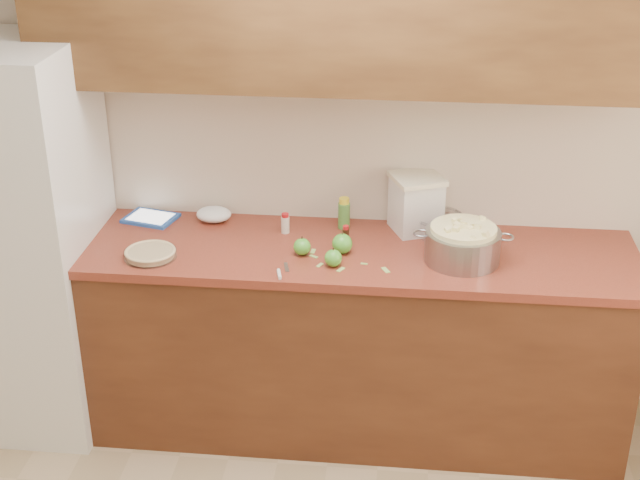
# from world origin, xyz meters

# --- Properties ---
(room_shell) EXTENTS (3.60, 3.60, 3.60)m
(room_shell) POSITION_xyz_m (0.00, 0.00, 1.30)
(room_shell) COLOR tan
(room_shell) RESTS_ON ground
(counter_run) EXTENTS (2.64, 0.68, 0.92)m
(counter_run) POSITION_xyz_m (0.00, 1.48, 0.46)
(counter_run) COLOR #5A2F19
(counter_run) RESTS_ON ground
(upper_cabinets) EXTENTS (2.60, 0.34, 0.70)m
(upper_cabinets) POSITION_xyz_m (0.00, 1.63, 1.95)
(upper_cabinets) COLOR brown
(upper_cabinets) RESTS_ON room_shell
(fridge) EXTENTS (0.70, 0.70, 1.80)m
(fridge) POSITION_xyz_m (-1.44, 1.44, 0.90)
(fridge) COLOR white
(fridge) RESTS_ON ground
(pie) EXTENTS (0.23, 0.23, 0.04)m
(pie) POSITION_xyz_m (-0.78, 1.30, 0.94)
(pie) COLOR silver
(pie) RESTS_ON counter_run
(colander) EXTENTS (0.42, 0.32, 0.16)m
(colander) POSITION_xyz_m (0.55, 1.41, 1.00)
(colander) COLOR gray
(colander) RESTS_ON counter_run
(flour_canister) EXTENTS (0.28, 0.28, 0.26)m
(flour_canister) POSITION_xyz_m (0.34, 1.71, 1.05)
(flour_canister) COLOR white
(flour_canister) RESTS_ON counter_run
(tablet) EXTENTS (0.27, 0.23, 0.02)m
(tablet) POSITION_xyz_m (-0.89, 1.69, 0.93)
(tablet) COLOR #2555B1
(tablet) RESTS_ON counter_run
(paring_knife) EXTENTS (0.05, 0.16, 0.02)m
(paring_knife) POSITION_xyz_m (-0.20, 1.20, 0.93)
(paring_knife) COLOR gray
(paring_knife) RESTS_ON counter_run
(lemon_bottle) EXTENTS (0.05, 0.05, 0.15)m
(lemon_bottle) POSITION_xyz_m (0.02, 1.69, 0.99)
(lemon_bottle) COLOR #4C8C38
(lemon_bottle) RESTS_ON counter_run
(cinnamon_shaker) EXTENTS (0.04, 0.04, 0.09)m
(cinnamon_shaker) POSITION_xyz_m (-0.24, 1.61, 0.96)
(cinnamon_shaker) COLOR beige
(cinnamon_shaker) RESTS_ON counter_run
(vanilla_bottle) EXTENTS (0.03, 0.03, 0.09)m
(vanilla_bottle) POSITION_xyz_m (0.04, 1.52, 0.96)
(vanilla_bottle) COLOR black
(vanilla_bottle) RESTS_ON counter_run
(mixing_bowl) EXTENTS (0.23, 0.23, 0.09)m
(mixing_bowl) POSITION_xyz_m (0.45, 1.68, 0.97)
(mixing_bowl) COLOR silver
(mixing_bowl) RESTS_ON counter_run
(paper_towel) EXTENTS (0.20, 0.19, 0.07)m
(paper_towel) POSITION_xyz_m (-0.59, 1.71, 0.95)
(paper_towel) COLOR white
(paper_towel) RESTS_ON counter_run
(apple_left) EXTENTS (0.08, 0.08, 0.09)m
(apple_left) POSITION_xyz_m (-0.14, 1.40, 0.96)
(apple_left) COLOR green
(apple_left) RESTS_ON counter_run
(apple_center) EXTENTS (0.09, 0.09, 0.10)m
(apple_center) POSITION_xyz_m (0.03, 1.43, 0.96)
(apple_center) COLOR green
(apple_center) RESTS_ON counter_run
(apple_front) EXTENTS (0.07, 0.07, 0.09)m
(apple_front) POSITION_xyz_m (0.01, 1.30, 0.96)
(apple_front) COLOR green
(apple_front) RESTS_ON counter_run
(peel_a) EXTENTS (0.04, 0.04, 0.00)m
(peel_a) POSITION_xyz_m (-0.09, 1.38, 0.92)
(peel_a) COLOR #A0C560
(peel_a) RESTS_ON counter_run
(peel_b) EXTENTS (0.03, 0.04, 0.00)m
(peel_b) POSITION_xyz_m (-0.05, 1.30, 0.92)
(peel_b) COLOR #A0C560
(peel_b) RESTS_ON counter_run
(peel_c) EXTENTS (0.02, 0.05, 0.00)m
(peel_c) POSITION_xyz_m (-0.09, 1.43, 0.92)
(peel_c) COLOR #A0C560
(peel_c) RESTS_ON counter_run
(peel_d) EXTENTS (0.03, 0.02, 0.00)m
(peel_d) POSITION_xyz_m (0.13, 1.33, 0.92)
(peel_d) COLOR #A0C560
(peel_d) RESTS_ON counter_run
(peel_e) EXTENTS (0.04, 0.06, 0.00)m
(peel_e) POSITION_xyz_m (0.23, 1.29, 0.92)
(peel_e) COLOR #A0C560
(peel_e) RESTS_ON counter_run
(peel_f) EXTENTS (0.04, 0.05, 0.00)m
(peel_f) POSITION_xyz_m (0.04, 1.27, 0.92)
(peel_f) COLOR #A0C560
(peel_f) RESTS_ON counter_run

